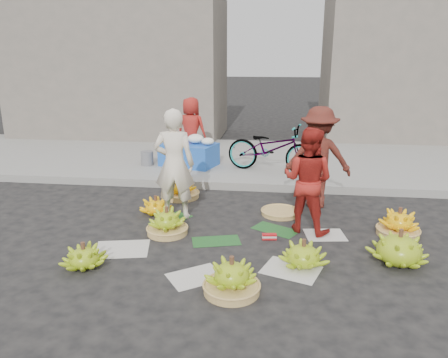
# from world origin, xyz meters

# --- Properties ---
(ground) EXTENTS (80.00, 80.00, 0.00)m
(ground) POSITION_xyz_m (0.00, 0.00, 0.00)
(ground) COLOR black
(ground) RESTS_ON ground
(curb) EXTENTS (40.00, 0.25, 0.15)m
(curb) POSITION_xyz_m (0.00, 2.20, 0.07)
(curb) COLOR gray
(curb) RESTS_ON ground
(sidewalk) EXTENTS (40.00, 4.00, 0.12)m
(sidewalk) POSITION_xyz_m (0.00, 4.30, 0.06)
(sidewalk) COLOR gray
(sidewalk) RESTS_ON ground
(building_left) EXTENTS (6.00, 3.00, 4.00)m
(building_left) POSITION_xyz_m (-4.00, 7.20, 2.00)
(building_left) COLOR slate
(building_left) RESTS_ON sidewalk
(building_right) EXTENTS (5.00, 3.00, 5.00)m
(building_right) POSITION_xyz_m (4.50, 7.70, 2.50)
(building_right) COLOR slate
(building_right) RESTS_ON sidewalk
(newspaper_scatter) EXTENTS (3.20, 1.80, 0.00)m
(newspaper_scatter) POSITION_xyz_m (0.00, -0.80, 0.00)
(newspaper_scatter) COLOR beige
(newspaper_scatter) RESTS_ON ground
(banana_leaves) EXTENTS (2.00, 1.00, 0.00)m
(banana_leaves) POSITION_xyz_m (-0.10, 0.20, 0.00)
(banana_leaves) COLOR #184A1E
(banana_leaves) RESTS_ON ground
(banana_bunch_0) EXTENTS (0.57, 0.57, 0.41)m
(banana_bunch_0) POSITION_xyz_m (-0.83, -0.02, 0.17)
(banana_bunch_0) COLOR #B28A4A
(banana_bunch_0) RESTS_ON ground
(banana_bunch_1) EXTENTS (0.60, 0.60, 0.32)m
(banana_bunch_1) POSITION_xyz_m (-1.57, -1.13, 0.14)
(banana_bunch_1) COLOR #78A217
(banana_bunch_1) RESTS_ON ground
(banana_bunch_2) EXTENTS (0.67, 0.67, 0.42)m
(banana_bunch_2) POSITION_xyz_m (0.25, -1.48, 0.18)
(banana_bunch_2) COLOR #B28A4A
(banana_bunch_2) RESTS_ON ground
(banana_bunch_3) EXTENTS (0.60, 0.60, 0.35)m
(banana_bunch_3) POSITION_xyz_m (1.04, -0.77, 0.15)
(banana_bunch_3) COLOR #78A217
(banana_bunch_3) RESTS_ON ground
(banana_bunch_4) EXTENTS (0.75, 0.75, 0.45)m
(banana_bunch_4) POSITION_xyz_m (2.20, -0.56, 0.20)
(banana_bunch_4) COLOR #78A217
(banana_bunch_4) RESTS_ON ground
(banana_bunch_5) EXTENTS (0.58, 0.58, 0.41)m
(banana_bunch_5) POSITION_xyz_m (2.42, 0.34, 0.17)
(banana_bunch_5) COLOR #B28A4A
(banana_bunch_5) RESTS_ON ground
(banana_bunch_6) EXTENTS (0.53, 0.53, 0.30)m
(banana_bunch_6) POSITION_xyz_m (-1.21, 0.74, 0.13)
(banana_bunch_6) COLOR yellow
(banana_bunch_6) RESTS_ON ground
(banana_bunch_7) EXTENTS (0.66, 0.66, 0.44)m
(banana_bunch_7) POSITION_xyz_m (-0.99, 1.58, 0.19)
(banana_bunch_7) COLOR #B28A4A
(banana_bunch_7) RESTS_ON ground
(basket_spare) EXTENTS (0.59, 0.59, 0.07)m
(basket_spare) POSITION_xyz_m (0.77, 0.94, 0.03)
(basket_spare) COLOR #B28A4A
(basket_spare) RESTS_ON ground
(incense_stack) EXTENTS (0.21, 0.09, 0.08)m
(incense_stack) POSITION_xyz_m (0.62, -0.06, 0.05)
(incense_stack) COLOR red
(incense_stack) RESTS_ON ground
(vendor_cream) EXTENTS (0.64, 0.44, 1.70)m
(vendor_cream) POSITION_xyz_m (-0.86, 0.64, 0.85)
(vendor_cream) COLOR white
(vendor_cream) RESTS_ON ground
(vendor_red) EXTENTS (0.91, 0.83, 1.51)m
(vendor_red) POSITION_xyz_m (1.13, 0.35, 0.76)
(vendor_red) COLOR red
(vendor_red) RESTS_ON ground
(man_striped) EXTENTS (1.09, 0.65, 1.66)m
(man_striped) POSITION_xyz_m (1.36, 1.44, 0.83)
(man_striped) COLOR maroon
(man_striped) RESTS_ON ground
(flower_table) EXTENTS (1.31, 1.02, 0.67)m
(flower_table) POSITION_xyz_m (-1.20, 3.39, 0.39)
(flower_table) COLOR blue
(flower_table) RESTS_ON sidewalk
(grey_bucket) EXTENTS (0.27, 0.27, 0.31)m
(grey_bucket) POSITION_xyz_m (-2.11, 3.29, 0.27)
(grey_bucket) COLOR slate
(grey_bucket) RESTS_ON sidewalk
(flower_vendor) EXTENTS (0.79, 0.61, 1.42)m
(flower_vendor) POSITION_xyz_m (-1.23, 3.82, 0.83)
(flower_vendor) COLOR red
(flower_vendor) RESTS_ON sidewalk
(bicycle) EXTENTS (1.12, 1.97, 0.98)m
(bicycle) POSITION_xyz_m (0.57, 3.09, 0.61)
(bicycle) COLOR gray
(bicycle) RESTS_ON sidewalk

